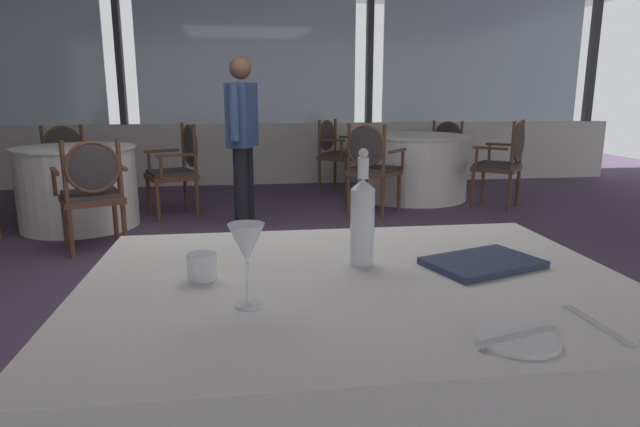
# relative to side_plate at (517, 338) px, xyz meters

# --- Properties ---
(ground_plane) EXTENTS (15.04, 15.04, 0.00)m
(ground_plane) POSITION_rel_side_plate_xyz_m (-0.49, 2.34, -0.77)
(ground_plane) COLOR #47384C
(window_wall_far) EXTENTS (10.68, 0.14, 2.86)m
(window_wall_far) POSITION_rel_side_plate_xyz_m (-0.49, 6.68, 0.36)
(window_wall_far) COLOR beige
(window_wall_far) RESTS_ON ground_plane
(foreground_table) EXTENTS (1.47, 1.09, 0.77)m
(foreground_table) POSITION_rel_side_plate_xyz_m (-0.25, 0.41, -0.39)
(foreground_table) COLOR silver
(foreground_table) RESTS_ON ground_plane
(side_plate) EXTENTS (0.17, 0.17, 0.01)m
(side_plate) POSITION_rel_side_plate_xyz_m (0.00, 0.00, 0.00)
(side_plate) COLOR white
(side_plate) RESTS_ON foreground_table
(butter_knife) EXTENTS (0.20, 0.08, 0.00)m
(butter_knife) POSITION_rel_side_plate_xyz_m (0.00, 0.00, 0.01)
(butter_knife) COLOR silver
(butter_knife) RESTS_ON foreground_table
(dinner_fork) EXTENTS (0.03, 0.21, 0.00)m
(dinner_fork) POSITION_rel_side_plate_xyz_m (0.21, 0.05, -0.00)
(dinner_fork) COLOR silver
(dinner_fork) RESTS_ON foreground_table
(water_bottle) EXTENTS (0.07, 0.07, 0.34)m
(water_bottle) POSITION_rel_side_plate_xyz_m (-0.21, 0.53, 0.13)
(water_bottle) COLOR white
(water_bottle) RESTS_ON foreground_table
(wine_glass) EXTENTS (0.09, 0.09, 0.20)m
(wine_glass) POSITION_rel_side_plate_xyz_m (-0.54, 0.26, 0.14)
(wine_glass) COLOR white
(wine_glass) RESTS_ON foreground_table
(water_tumbler) EXTENTS (0.08, 0.08, 0.07)m
(water_tumbler) POSITION_rel_side_plate_xyz_m (-0.66, 0.46, 0.03)
(water_tumbler) COLOR white
(water_tumbler) RESTS_ON foreground_table
(menu_book) EXTENTS (0.37, 0.30, 0.02)m
(menu_book) POSITION_rel_side_plate_xyz_m (0.13, 0.47, 0.01)
(menu_book) COLOR #2D3856
(menu_book) RESTS_ON foreground_table
(background_table_0) EXTENTS (1.11, 1.11, 0.77)m
(background_table_0) POSITION_rel_side_plate_xyz_m (-2.15, 4.38, -0.39)
(background_table_0) COLOR silver
(background_table_0) RESTS_ON ground_plane
(dining_chair_0_0) EXTENTS (0.64, 0.60, 0.92)m
(dining_chair_0_0) POSITION_rel_side_plate_xyz_m (-1.77, 3.48, -0.24)
(dining_chair_0_0) COLOR brown
(dining_chair_0_0) RESTS_ON ground_plane
(dining_chair_0_1) EXTENTS (0.60, 0.64, 0.96)m
(dining_chair_0_1) POSITION_rel_side_plate_xyz_m (-1.24, 4.76, -0.22)
(dining_chair_0_1) COLOR brown
(dining_chair_0_1) RESTS_ON ground_plane
(dining_chair_0_2) EXTENTS (0.64, 0.60, 0.92)m
(dining_chair_0_2) POSITION_rel_side_plate_xyz_m (-2.53, 5.28, -0.24)
(dining_chair_0_2) COLOR brown
(dining_chair_0_2) RESTS_ON ground_plane
(background_table_1) EXTENTS (1.35, 1.35, 0.77)m
(background_table_1) POSITION_rel_side_plate_xyz_m (1.45, 5.36, -0.39)
(background_table_1) COLOR silver
(background_table_1) RESTS_ON ground_plane
(dining_chair_1_0) EXTENTS (0.65, 0.66, 0.97)m
(dining_chair_1_0) POSITION_rel_side_plate_xyz_m (2.29, 4.65, -0.21)
(dining_chair_1_0) COLOR brown
(dining_chair_1_0) RESTS_ON ground_plane
(dining_chair_1_1) EXTENTS (0.66, 0.65, 0.89)m
(dining_chair_1_1) POSITION_rel_side_plate_xyz_m (2.15, 6.20, -0.25)
(dining_chair_1_1) COLOR brown
(dining_chair_1_1) RESTS_ON ground_plane
(dining_chair_1_2) EXTENTS (0.65, 0.66, 0.92)m
(dining_chair_1_2) POSITION_rel_side_plate_xyz_m (0.61, 6.07, -0.23)
(dining_chair_1_2) COLOR brown
(dining_chair_1_2) RESTS_ON ground_plane
(dining_chair_1_3) EXTENTS (0.66, 0.65, 0.96)m
(dining_chair_1_3) POSITION_rel_side_plate_xyz_m (0.74, 4.52, -0.21)
(dining_chair_1_3) COLOR brown
(dining_chair_1_3) RESTS_ON ground_plane
(diner_person_0) EXTENTS (0.30, 0.51, 1.58)m
(diner_person_0) POSITION_rel_side_plate_xyz_m (-0.58, 4.12, 0.12)
(diner_person_0) COLOR black
(diner_person_0) RESTS_ON ground_plane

